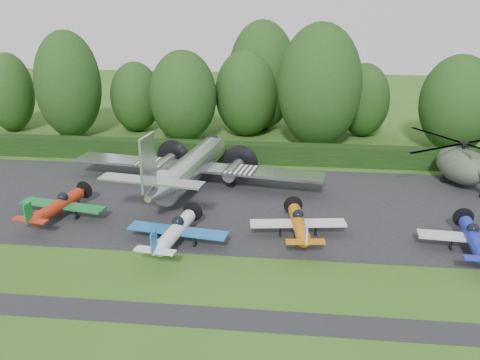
# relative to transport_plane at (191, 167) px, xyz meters

# --- Properties ---
(ground) EXTENTS (160.00, 160.00, 0.00)m
(ground) POSITION_rel_transport_plane_xyz_m (6.16, -12.78, -2.05)
(ground) COLOR #305317
(ground) RESTS_ON ground
(apron) EXTENTS (70.00, 18.00, 0.01)m
(apron) POSITION_rel_transport_plane_xyz_m (6.16, -2.78, -2.04)
(apron) COLOR black
(apron) RESTS_ON ground
(taxiway_verge) EXTENTS (70.00, 2.00, 0.00)m
(taxiway_verge) POSITION_rel_transport_plane_xyz_m (6.16, -18.78, -2.04)
(taxiway_verge) COLOR black
(taxiway_verge) RESTS_ON ground
(hedgerow) EXTENTS (90.00, 1.60, 2.00)m
(hedgerow) POSITION_rel_transport_plane_xyz_m (6.16, 8.22, -2.05)
(hedgerow) COLOR black
(hedgerow) RESTS_ON ground
(transport_plane) EXTENTS (22.89, 17.55, 7.34)m
(transport_plane) POSITION_rel_transport_plane_xyz_m (0.00, 0.00, 0.00)
(transport_plane) COLOR silver
(transport_plane) RESTS_ON ground
(light_plane_red) EXTENTS (6.97, 7.33, 2.68)m
(light_plane_red) POSITION_rel_transport_plane_xyz_m (-8.79, -7.26, -0.93)
(light_plane_red) COLOR #A2230E
(light_plane_red) RESTS_ON ground
(light_plane_white) EXTENTS (7.05, 7.42, 2.71)m
(light_plane_white) POSITION_rel_transport_plane_xyz_m (1.03, -10.74, -0.92)
(light_plane_white) COLOR silver
(light_plane_white) RESTS_ON ground
(light_plane_orange) EXTENTS (6.81, 7.16, 2.62)m
(light_plane_orange) POSITION_rel_transport_plane_xyz_m (9.40, -8.50, -0.96)
(light_plane_orange) COLOR #BB680B
(light_plane_orange) RESTS_ON ground
(light_plane_blue) EXTENTS (6.97, 7.33, 2.68)m
(light_plane_blue) POSITION_rel_transport_plane_xyz_m (20.92, -9.61, -0.93)
(light_plane_blue) COLOR #19239B
(light_plane_blue) RESTS_ON ground
(helicopter) EXTENTS (12.43, 14.56, 4.00)m
(helicopter) POSITION_rel_transport_plane_xyz_m (23.53, 3.63, 0.11)
(helicopter) COLOR #374031
(helicopter) RESTS_ON ground
(tree_0) EXTENTS (7.91, 7.91, 10.28)m
(tree_0) POSITION_rel_transport_plane_xyz_m (25.68, 14.67, 3.08)
(tree_0) COLOR black
(tree_0) RESTS_ON ground
(tree_2) EXTENTS (9.02, 9.02, 13.39)m
(tree_2) POSITION_rel_transport_plane_xyz_m (11.22, 14.77, 4.64)
(tree_2) COLOR black
(tree_2) RESTS_ON ground
(tree_3) EXTENTS (7.36, 7.36, 10.05)m
(tree_3) POSITION_rel_transport_plane_xyz_m (2.96, 18.64, 2.97)
(tree_3) COLOR black
(tree_3) RESTS_ON ground
(tree_5) EXTENTS (5.94, 5.94, 8.54)m
(tree_5) POSITION_rel_transport_plane_xyz_m (16.58, 19.79, 2.21)
(tree_5) COLOR black
(tree_5) RESTS_ON ground
(tree_6) EXTENTS (7.54, 7.54, 10.28)m
(tree_6) POSITION_rel_transport_plane_xyz_m (-3.86, 15.39, 3.08)
(tree_6) COLOR black
(tree_6) RESTS_ON ground
(tree_7) EXTENTS (7.51, 7.51, 12.26)m
(tree_7) POSITION_rel_transport_plane_xyz_m (-17.34, 15.74, 4.07)
(tree_7) COLOR black
(tree_7) RESTS_ON ground
(tree_8) EXTENTS (5.66, 5.66, 9.49)m
(tree_8) POSITION_rel_transport_plane_xyz_m (-25.50, 17.39, 2.68)
(tree_8) COLOR black
(tree_8) RESTS_ON ground
(tree_10) EXTENTS (6.03, 6.03, 8.40)m
(tree_10) POSITION_rel_transport_plane_xyz_m (-10.50, 19.07, 2.14)
(tree_10) COLOR black
(tree_10) RESTS_ON ground
(tree_11) EXTENTS (8.28, 8.28, 13.14)m
(tree_11) POSITION_rel_transport_plane_xyz_m (4.56, 21.72, 4.52)
(tree_11) COLOR black
(tree_11) RESTS_ON ground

